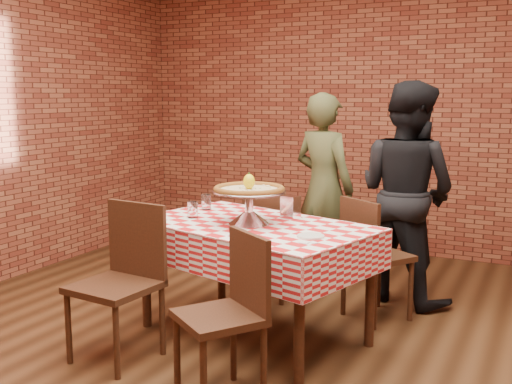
% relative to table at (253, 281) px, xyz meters
% --- Properties ---
extents(ground, '(6.00, 6.00, 0.00)m').
position_rel_table_xyz_m(ground, '(0.30, -0.45, -0.38)').
color(ground, black).
rests_on(ground, ground).
extents(back_wall, '(5.50, 0.00, 5.50)m').
position_rel_table_xyz_m(back_wall, '(0.30, 2.55, 1.08)').
color(back_wall, maroon).
rests_on(back_wall, ground).
extents(table, '(1.66, 1.25, 0.75)m').
position_rel_table_xyz_m(table, '(0.00, 0.00, 0.00)').
color(table, '#412112').
rests_on(table, ground).
extents(tablecloth, '(1.70, 1.29, 0.25)m').
position_rel_table_xyz_m(tablecloth, '(-0.00, 0.00, 0.26)').
color(tablecloth, red).
rests_on(tablecloth, table).
extents(pizza_stand, '(0.65, 0.65, 0.21)m').
position_rel_table_xyz_m(pizza_stand, '(-0.02, -0.02, 0.49)').
color(pizza_stand, silver).
rests_on(pizza_stand, tablecloth).
extents(pizza, '(0.62, 0.62, 0.03)m').
position_rel_table_xyz_m(pizza, '(-0.02, -0.02, 0.60)').
color(pizza, beige).
rests_on(pizza, pizza_stand).
extents(lemon, '(0.10, 0.10, 0.10)m').
position_rel_table_xyz_m(lemon, '(-0.02, -0.02, 0.66)').
color(lemon, yellow).
rests_on(lemon, pizza).
extents(water_glass_left, '(0.09, 0.09, 0.11)m').
position_rel_table_xyz_m(water_glass_left, '(-0.45, -0.02, 0.44)').
color(water_glass_left, white).
rests_on(water_glass_left, tablecloth).
extents(water_glass_right, '(0.09, 0.09, 0.11)m').
position_rel_table_xyz_m(water_glass_right, '(-0.52, 0.28, 0.44)').
color(water_glass_right, white).
rests_on(water_glass_right, tablecloth).
extents(side_plate, '(0.20, 0.20, 0.01)m').
position_rel_table_xyz_m(side_plate, '(0.47, -0.20, 0.39)').
color(side_plate, white).
rests_on(side_plate, tablecloth).
extents(sweetener_packet_a, '(0.06, 0.04, 0.00)m').
position_rel_table_xyz_m(sweetener_packet_a, '(0.49, -0.35, 0.39)').
color(sweetener_packet_a, white).
rests_on(sweetener_packet_a, tablecloth).
extents(sweetener_packet_b, '(0.06, 0.06, 0.00)m').
position_rel_table_xyz_m(sweetener_packet_b, '(0.54, -0.32, 0.39)').
color(sweetener_packet_b, white).
rests_on(sweetener_packet_b, tablecloth).
extents(condiment_caddy, '(0.13, 0.11, 0.15)m').
position_rel_table_xyz_m(condiment_caddy, '(0.15, 0.25, 0.46)').
color(condiment_caddy, silver).
rests_on(condiment_caddy, tablecloth).
extents(chair_near_left, '(0.49, 0.49, 0.93)m').
position_rel_table_xyz_m(chair_near_left, '(-0.58, -0.69, 0.09)').
color(chair_near_left, '#412112').
rests_on(chair_near_left, ground).
extents(chair_near_right, '(0.55, 0.55, 0.87)m').
position_rel_table_xyz_m(chair_near_right, '(0.23, -0.85, 0.06)').
color(chair_near_right, '#412112').
rests_on(chair_near_right, ground).
extents(chair_far_left, '(0.50, 0.50, 0.89)m').
position_rel_table_xyz_m(chair_far_left, '(-0.20, 0.84, 0.07)').
color(chair_far_left, '#412112').
rests_on(chair_far_left, ground).
extents(chair_far_right, '(0.54, 0.54, 0.87)m').
position_rel_table_xyz_m(chair_far_right, '(0.64, 0.68, 0.06)').
color(chair_far_right, '#412112').
rests_on(chair_far_right, ground).
extents(diner_olive, '(0.67, 0.55, 1.59)m').
position_rel_table_xyz_m(diner_olive, '(-0.03, 1.40, 0.42)').
color(diner_olive, '#424526').
rests_on(diner_olive, ground).
extents(diner_black, '(1.00, 0.90, 1.68)m').
position_rel_table_xyz_m(diner_black, '(0.72, 1.17, 0.46)').
color(diner_black, black).
rests_on(diner_black, ground).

